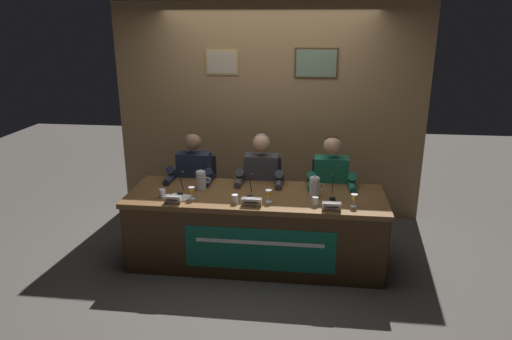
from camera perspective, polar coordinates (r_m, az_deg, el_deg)
ground_plane at (r=4.95m, az=0.00°, el=-10.89°), size 12.00×12.00×0.00m
wall_back_panelled at (r=5.76m, az=1.57°, el=7.09°), size 3.76×0.14×2.60m
conference_table at (r=4.64m, az=-0.13°, el=-6.14°), size 2.56×0.87×0.73m
chair_left at (r=5.44m, az=-7.13°, el=-3.18°), size 0.44×0.44×0.90m
panelist_left at (r=5.17m, az=-7.76°, el=-1.11°), size 0.51×0.48×1.23m
nameplate_left at (r=4.46m, az=-10.22°, el=-3.56°), size 0.16×0.06×0.08m
juice_glass_left at (r=4.52m, az=-7.88°, el=-2.52°), size 0.06×0.06×0.12m
water_cup_left at (r=4.63m, az=-11.38°, el=-2.87°), size 0.06×0.06×0.08m
microphone_left at (r=4.67m, az=-9.19°, el=-2.06°), size 0.06×0.17×0.22m
chair_center at (r=5.32m, az=0.78°, el=-3.55°), size 0.44×0.44×0.90m
panelist_center at (r=5.04m, az=0.56°, el=-1.45°), size 0.51×0.48×1.23m
nameplate_center at (r=4.33m, az=-0.58°, el=-3.93°), size 0.19×0.06×0.08m
juice_glass_center at (r=4.41m, az=1.57°, el=-2.89°), size 0.06×0.06×0.12m
water_cup_center at (r=4.40m, az=-2.60°, el=-3.62°), size 0.06×0.06×0.08m
microphone_center at (r=4.55m, az=-0.70°, el=-2.39°), size 0.06×0.17×0.22m
chair_right at (r=5.30m, az=8.91°, el=-3.86°), size 0.44×0.44×0.90m
panelist_right at (r=5.02m, az=9.13°, el=-1.77°), size 0.51×0.48×1.23m
nameplate_right at (r=4.29m, az=9.25°, el=-4.43°), size 0.17×0.06×0.08m
juice_glass_right at (r=4.39m, az=11.93°, el=-3.38°), size 0.06×0.06×0.12m
water_cup_right at (r=4.38m, az=7.24°, el=-3.86°), size 0.06×0.06×0.08m
microphone_right at (r=4.57m, az=9.36°, el=-2.54°), size 0.06×0.17×0.22m
water_pitcher_left_side at (r=4.78m, az=-6.74°, el=-1.24°), size 0.15×0.10×0.21m
water_pitcher_right_side at (r=4.60m, az=7.19°, el=-2.01°), size 0.15×0.10×0.21m
document_stack_left at (r=4.60m, az=-9.28°, el=-3.29°), size 0.24×0.19×0.01m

